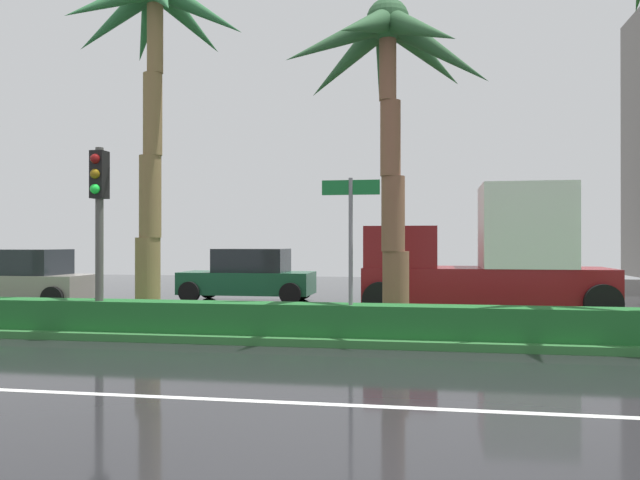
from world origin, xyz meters
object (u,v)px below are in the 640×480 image
Objects in this scene: palm_tree_mid_left at (153,53)px; car_in_traffic_leading at (22,279)px; traffic_signal_median_left at (99,204)px; car_in_traffic_second at (249,276)px; box_truck_lead at (487,257)px; palm_tree_centre_left at (389,73)px; street_name_sign at (351,235)px.

palm_tree_mid_left reaches higher than car_in_traffic_leading.
traffic_signal_median_left is at bearing 135.16° from car_in_traffic_leading.
box_truck_lead is (7.40, -2.65, 0.72)m from car_in_traffic_second.
car_in_traffic_leading is (-11.31, 3.95, -4.67)m from palm_tree_centre_left.
box_truck_lead reaches higher than street_name_sign.
palm_tree_mid_left is 9.89m from box_truck_lead.
traffic_signal_median_left reaches higher than box_truck_lead.
palm_tree_centre_left is 9.66m from car_in_traffic_second.
palm_tree_centre_left is at bearing 60.37° from box_truck_lead.
box_truck_lead is (8.07, 5.74, -1.15)m from traffic_signal_median_left.
car_in_traffic_leading is at bearing 135.16° from traffic_signal_median_left.
palm_tree_mid_left is 1.17× the size of palm_tree_centre_left.
palm_tree_mid_left is at bearing 86.54° from car_in_traffic_second.
palm_tree_centre_left is 2.31× the size of street_name_sign.
car_in_traffic_leading is at bearing 24.25° from car_in_traffic_second.
car_in_traffic_second is at bearing 118.08° from street_name_sign.
traffic_signal_median_left is at bearing 85.45° from car_in_traffic_second.
street_name_sign is at bearing 62.34° from box_truck_lead.
palm_tree_mid_left is at bearing 176.48° from palm_tree_centre_left.
street_name_sign is at bearing -21.15° from palm_tree_mid_left.
box_truck_lead reaches higher than car_in_traffic_leading.
traffic_signal_median_left is 8.11m from car_in_traffic_leading.
car_in_traffic_second is at bearing 126.69° from palm_tree_centre_left.
palm_tree_mid_left reaches higher than traffic_signal_median_left.
street_name_sign is 0.70× the size of car_in_traffic_second.
traffic_signal_median_left is 5.14m from street_name_sign.
palm_tree_mid_left reaches higher than car_in_traffic_second.
palm_tree_mid_left is 4.12m from traffic_signal_median_left.
palm_tree_mid_left is at bearing 25.98° from box_truck_lead.
street_name_sign is at bearing 118.08° from car_in_traffic_second.
car_in_traffic_second is (0.67, 8.39, -1.87)m from traffic_signal_median_left.
box_truck_lead is at bearing 60.37° from palm_tree_centre_left.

